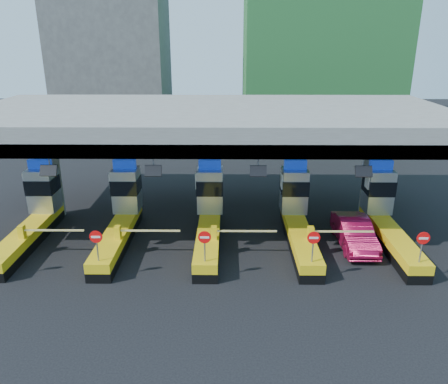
{
  "coord_description": "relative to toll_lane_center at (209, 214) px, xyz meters",
  "views": [
    {
      "loc": [
        1.07,
        -22.75,
        10.91
      ],
      "look_at": [
        0.85,
        0.0,
        2.81
      ],
      "focal_mm": 35.0,
      "sensor_mm": 36.0,
      "label": 1
    }
  ],
  "objects": [
    {
      "name": "ground",
      "position": [
        -0.0,
        -0.28,
        -1.4
      ],
      "size": [
        120.0,
        120.0,
        0.0
      ],
      "primitive_type": "plane",
      "color": "black",
      "rests_on": "ground"
    },
    {
      "name": "toll_lane_center",
      "position": [
        0.0,
        0.0,
        0.0
      ],
      "size": [
        4.43,
        8.0,
        4.16
      ],
      "color": "black",
      "rests_on": "ground"
    },
    {
      "name": "toll_lane_right",
      "position": [
        5.0,
        0.0,
        0.0
      ],
      "size": [
        4.43,
        8.0,
        4.16
      ],
      "color": "black",
      "rests_on": "ground"
    },
    {
      "name": "toll_lane_far_right",
      "position": [
        10.0,
        0.0,
        0.0
      ],
      "size": [
        4.43,
        8.0,
        4.16
      ],
      "color": "black",
      "rests_on": "ground"
    },
    {
      "name": "red_car",
      "position": [
        8.0,
        -1.19,
        -0.61
      ],
      "size": [
        1.67,
        4.75,
        1.56
      ],
      "primitive_type": "imported",
      "rotation": [
        0.0,
        0.0,
        -0.0
      ],
      "color": "maroon",
      "rests_on": "ground"
    },
    {
      "name": "toll_lane_far_left",
      "position": [
        -10.0,
        0.0,
        0.0
      ],
      "size": [
        4.43,
        8.0,
        4.16
      ],
      "color": "black",
      "rests_on": "ground"
    },
    {
      "name": "bg_building_scaffold",
      "position": [
        12.0,
        31.72,
        12.6
      ],
      "size": [
        18.0,
        12.0,
        28.0
      ],
      "primitive_type": "cube",
      "color": "#1E5926",
      "rests_on": "ground"
    },
    {
      "name": "toll_lane_left",
      "position": [
        -5.0,
        0.0,
        0.0
      ],
      "size": [
        4.43,
        8.0,
        4.16
      ],
      "color": "black",
      "rests_on": "ground"
    },
    {
      "name": "bg_building_concrete",
      "position": [
        -14.0,
        35.72,
        7.6
      ],
      "size": [
        14.0,
        10.0,
        18.0
      ],
      "primitive_type": "cube",
      "color": "#4C4C49",
      "rests_on": "ground"
    },
    {
      "name": "toll_canopy",
      "position": [
        -0.0,
        2.59,
        4.74
      ],
      "size": [
        28.0,
        12.09,
        7.0
      ],
      "color": "slate",
      "rests_on": "ground"
    }
  ]
}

